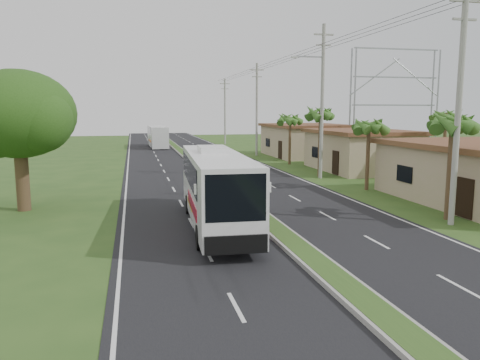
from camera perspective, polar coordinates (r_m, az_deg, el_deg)
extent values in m
plane|color=#2C4C1C|center=(18.74, 6.78, -8.23)|extent=(180.00, 180.00, 0.00)
cube|color=black|center=(37.78, -3.43, 0.26)|extent=(14.00, 160.00, 0.02)
cube|color=gray|center=(37.77, -3.43, 0.39)|extent=(1.20, 160.00, 0.17)
cube|color=#2C4C1C|center=(37.75, -3.43, 0.52)|extent=(0.95, 160.00, 0.02)
cube|color=silver|center=(37.29, -13.64, -0.09)|extent=(0.12, 160.00, 0.01)
cube|color=silver|center=(39.42, 6.22, 0.55)|extent=(0.12, 160.00, 0.01)
cube|color=tan|center=(43.94, 14.44, 3.34)|extent=(7.00, 10.00, 3.35)
cube|color=#5A2F1F|center=(43.83, 14.53, 5.73)|extent=(7.60, 10.60, 0.32)
cube|color=tan|center=(56.70, 7.96, 4.68)|extent=(8.00, 11.00, 3.50)
cube|color=#5A2F1F|center=(56.62, 8.00, 6.60)|extent=(8.60, 11.60, 0.32)
cylinder|color=#473321|center=(25.14, 24.18, 1.16)|extent=(0.26, 0.26, 5.00)
cylinder|color=#473321|center=(32.94, 15.30, 2.79)|extent=(0.26, 0.26, 4.60)
cylinder|color=#473321|center=(38.96, 9.69, 4.38)|extent=(0.26, 0.26, 5.40)
cylinder|color=#473321|center=(47.56, 6.09, 4.79)|extent=(0.26, 0.26, 4.80)
cylinder|color=#473321|center=(39.78, 23.63, 3.73)|extent=(0.26, 0.26, 5.20)
cylinder|color=#473321|center=(27.74, -25.03, 0.68)|extent=(0.70, 0.70, 4.00)
ellipsoid|color=#234913|center=(27.54, -25.44, 7.29)|extent=(6.00, 6.00, 4.68)
sphere|color=#234913|center=(26.32, -23.30, 6.75)|extent=(3.40, 3.40, 3.40)
cylinder|color=gray|center=(23.89, 25.10, 7.99)|extent=(0.28, 0.28, 11.00)
cube|color=gray|center=(24.37, 25.82, 19.08)|extent=(1.60, 0.12, 0.12)
cube|color=gray|center=(24.23, 25.69, 17.23)|extent=(1.20, 0.10, 0.10)
cylinder|color=gray|center=(37.84, 9.98, 9.26)|extent=(0.28, 0.28, 12.00)
cube|color=gray|center=(38.28, 10.18, 17.06)|extent=(1.60, 0.12, 0.12)
cube|color=gray|center=(38.17, 10.15, 15.88)|extent=(1.20, 0.10, 0.10)
cube|color=gray|center=(37.62, 8.37, 14.65)|extent=(2.40, 0.10, 0.10)
cylinder|color=gray|center=(56.81, 2.06, 8.54)|extent=(0.28, 0.28, 11.00)
cube|color=gray|center=(57.02, 2.08, 13.27)|extent=(1.60, 0.12, 0.12)
cube|color=gray|center=(56.95, 2.08, 12.47)|extent=(1.20, 0.10, 0.10)
cylinder|color=gray|center=(76.31, -1.85, 8.31)|extent=(0.28, 0.28, 10.50)
cube|color=gray|center=(76.43, -1.86, 11.65)|extent=(1.60, 0.12, 0.12)
cube|color=gray|center=(76.39, -1.86, 11.05)|extent=(1.20, 0.10, 0.10)
cylinder|color=gray|center=(51.84, 13.78, 8.88)|extent=(0.18, 0.18, 12.00)
cylinder|color=gray|center=(57.00, 22.90, 8.40)|extent=(0.18, 0.18, 12.00)
cylinder|color=gray|center=(52.73, 13.29, 8.88)|extent=(0.18, 0.18, 12.00)
cylinder|color=gray|center=(57.82, 22.32, 8.42)|extent=(0.18, 0.18, 12.00)
cube|color=gray|center=(54.68, 18.29, 8.66)|extent=(10.00, 0.14, 0.14)
cube|color=gray|center=(54.80, 18.43, 11.80)|extent=(10.00, 0.14, 0.14)
cube|color=gray|center=(55.08, 18.58, 14.91)|extent=(10.00, 0.14, 0.14)
cube|color=white|center=(21.63, -2.97, -0.74)|extent=(2.94, 11.45, 2.98)
cube|color=black|center=(22.09, -3.16, 1.17)|extent=(2.87, 9.19, 1.19)
cube|color=black|center=(16.07, -0.53, -2.19)|extent=(2.13, 0.25, 1.67)
cube|color=#A30D24|center=(20.63, -2.57, -2.86)|extent=(2.66, 5.03, 0.52)
cube|color=gold|center=(22.05, -3.04, -2.76)|extent=(2.56, 2.96, 0.24)
cube|color=white|center=(22.55, -3.35, 3.79)|extent=(1.44, 2.33, 0.26)
cylinder|color=black|center=(18.32, -4.89, -6.99)|extent=(0.35, 1.00, 0.98)
cylinder|color=black|center=(18.62, 1.72, -6.71)|extent=(0.35, 1.00, 0.98)
cylinder|color=black|center=(24.75, -6.26, -2.96)|extent=(0.35, 1.00, 0.98)
cylinder|color=black|center=(24.97, -1.35, -2.81)|extent=(0.35, 1.00, 0.98)
cube|color=silver|center=(70.87, -10.02, 5.26)|extent=(2.60, 10.77, 2.98)
cube|color=black|center=(71.29, -10.07, 5.99)|extent=(2.58, 7.98, 1.01)
cube|color=#D04A14|center=(69.98, -9.95, 4.76)|extent=(2.51, 5.18, 0.33)
cylinder|color=black|center=(66.47, -10.58, 4.02)|extent=(0.30, 0.90, 0.89)
cylinder|color=black|center=(66.63, -8.82, 4.08)|extent=(0.30, 0.90, 0.89)
cylinder|color=black|center=(74.82, -11.02, 4.48)|extent=(0.30, 0.90, 0.89)
cylinder|color=black|center=(74.96, -9.45, 4.53)|extent=(0.30, 0.90, 0.89)
imported|color=black|center=(29.79, -3.92, -0.96)|extent=(1.76, 0.71, 1.03)
imported|color=maroon|center=(29.66, -3.94, 0.74)|extent=(0.67, 0.49, 1.71)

